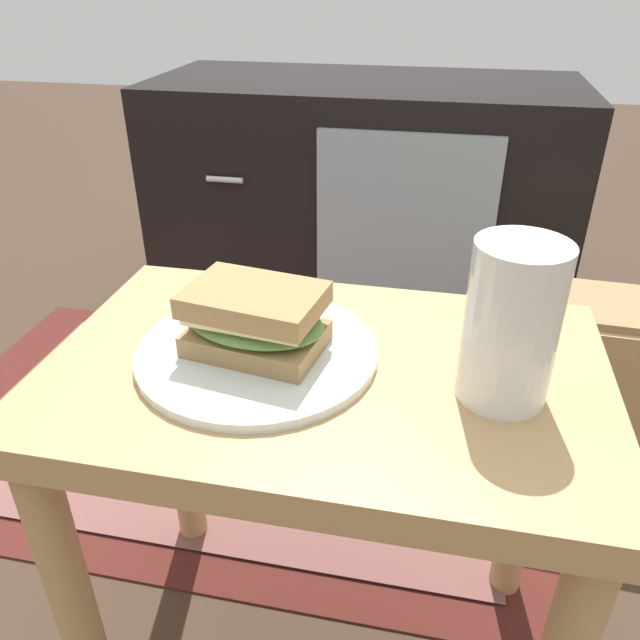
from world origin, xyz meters
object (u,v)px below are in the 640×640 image
Objects in this scene: tv_cabinet at (362,205)px; paper_bag at (575,390)px; plate at (257,352)px; sandwich_front at (255,320)px; beer_glass at (511,328)px.

tv_cabinet is 2.74× the size of paper_bag.
plate is at bearing -88.44° from tv_cabinet.
plate is (0.03, -0.95, 0.17)m from tv_cabinet.
tv_cabinet reaches higher than paper_bag.
plate is 0.04m from sandwich_front.
plate is at bearing 90.00° from sandwich_front.
sandwich_front reaches higher than paper_bag.
beer_glass reaches higher than sandwich_front.
paper_bag is (0.42, 0.43, -0.33)m from sandwich_front.
paper_bag is at bearing 67.58° from beer_glass.
tv_cabinet is 1.03m from beer_glass.
sandwich_front is (0.00, -0.00, 0.04)m from plate.
plate is 0.67m from paper_bag.
sandwich_front reaches higher than plate.
plate is at bearing -134.46° from paper_bag.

